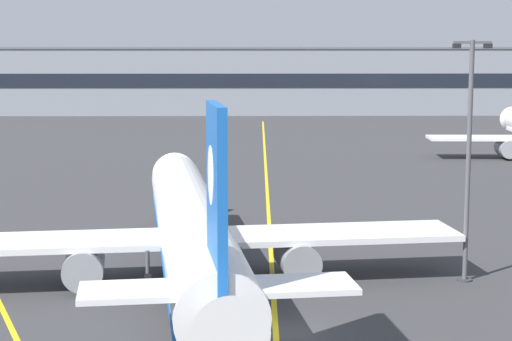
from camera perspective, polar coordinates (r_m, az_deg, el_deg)
name	(u,v)px	position (r m, az deg, el deg)	size (l,w,h in m)	color
ground_plane	(285,333)	(43.55, 1.88, -10.51)	(400.00, 400.00, 0.00)	#353538
taxiway_centreline	(269,215)	(72.59, 0.82, -2.92)	(0.30, 180.00, 0.01)	yellow
taxiway_lead_in_stripe	(8,321)	(46.99, -15.80, -9.40)	(0.30, 60.00, 0.01)	yellow
airliner_foreground	(192,229)	(51.16, -4.20, -3.78)	(32.35, 41.48, 11.65)	white
apron_lamp_post	(469,157)	(52.80, 13.63, 0.84)	(2.24, 0.90, 14.22)	#515156
safety_cone_by_nose_gear	(207,227)	(66.64, -3.20, -3.71)	(0.44, 0.44, 0.55)	orange
terminal_building	(268,80)	(180.51, 0.77, 5.87)	(117.45, 12.40, 13.57)	gray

